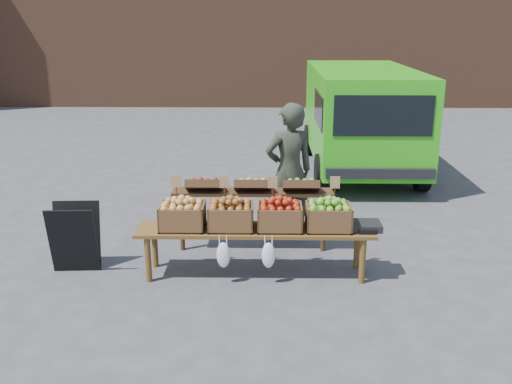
# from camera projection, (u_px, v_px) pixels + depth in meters

# --- Properties ---
(ground) EXTENTS (80.00, 80.00, 0.00)m
(ground) POSITION_uv_depth(u_px,v_px,m) (268.00, 283.00, 6.42)
(ground) COLOR #47474A
(delivery_van) EXTENTS (2.00, 4.36, 1.95)m
(delivery_van) POSITION_uv_depth(u_px,v_px,m) (361.00, 121.00, 10.87)
(delivery_van) COLOR green
(delivery_van) RESTS_ON ground
(vendor) EXTENTS (0.77, 0.63, 1.83)m
(vendor) POSITION_uv_depth(u_px,v_px,m) (289.00, 171.00, 7.53)
(vendor) COLOR #2C3325
(vendor) RESTS_ON ground
(chalkboard_sign) EXTENTS (0.56, 0.33, 0.82)m
(chalkboard_sign) POSITION_uv_depth(u_px,v_px,m) (75.00, 238.00, 6.63)
(chalkboard_sign) COLOR black
(chalkboard_sign) RESTS_ON ground
(back_table) EXTENTS (2.10, 0.44, 1.04)m
(back_table) POSITION_uv_depth(u_px,v_px,m) (253.00, 212.00, 7.18)
(back_table) COLOR #3B2615
(back_table) RESTS_ON ground
(display_bench) EXTENTS (2.70, 0.56, 0.57)m
(display_bench) POSITION_uv_depth(u_px,v_px,m) (255.00, 252.00, 6.56)
(display_bench) COLOR brown
(display_bench) RESTS_ON ground
(crate_golden_apples) EXTENTS (0.50, 0.40, 0.28)m
(crate_golden_apples) POSITION_uv_depth(u_px,v_px,m) (182.00, 216.00, 6.44)
(crate_golden_apples) COLOR gold
(crate_golden_apples) RESTS_ON display_bench
(crate_russet_pears) EXTENTS (0.50, 0.40, 0.28)m
(crate_russet_pears) POSITION_uv_depth(u_px,v_px,m) (231.00, 217.00, 6.44)
(crate_russet_pears) COLOR brown
(crate_russet_pears) RESTS_ON display_bench
(crate_red_apples) EXTENTS (0.50, 0.40, 0.28)m
(crate_red_apples) POSITION_uv_depth(u_px,v_px,m) (280.00, 217.00, 6.43)
(crate_red_apples) COLOR maroon
(crate_red_apples) RESTS_ON display_bench
(crate_green_apples) EXTENTS (0.50, 0.40, 0.28)m
(crate_green_apples) POSITION_uv_depth(u_px,v_px,m) (328.00, 217.00, 6.42)
(crate_green_apples) COLOR #55982D
(crate_green_apples) RESTS_ON display_bench
(weighing_scale) EXTENTS (0.34, 0.30, 0.08)m
(weighing_scale) POSITION_uv_depth(u_px,v_px,m) (366.00, 226.00, 6.44)
(weighing_scale) COLOR black
(weighing_scale) RESTS_ON display_bench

